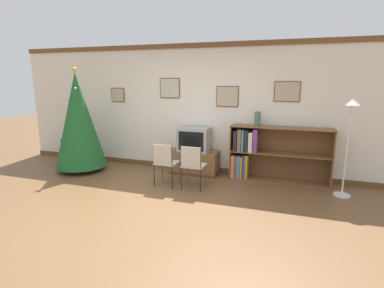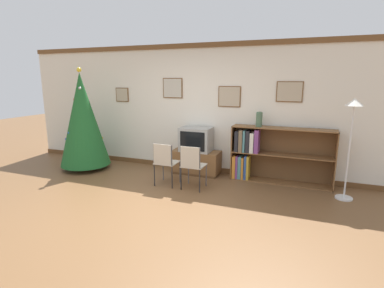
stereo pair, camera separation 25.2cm
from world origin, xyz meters
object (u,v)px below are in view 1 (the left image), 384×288
object	(u,v)px
tv_console	(194,162)
folding_chair_left	(165,162)
bookshelf	(260,153)
vase	(258,119)
folding_chair_right	(193,164)
television	(194,139)
christmas_tree	(79,121)
standing_lamp	(350,122)

from	to	relation	value
tv_console	folding_chair_left	xyz separation A→B (m)	(-0.27, -0.92, 0.22)
tv_console	folding_chair_left	distance (m)	0.98
bookshelf	vase	distance (m)	0.68
folding_chair_right	vase	bearing A→B (deg)	43.85
television	folding_chair_left	world-z (taller)	television
tv_console	bookshelf	xyz separation A→B (m)	(1.36, 0.07, 0.30)
christmas_tree	tv_console	size ratio (longest dim) A/B	2.19
folding_chair_left	bookshelf	xyz separation A→B (m)	(1.64, 0.98, 0.07)
bookshelf	vase	world-z (taller)	vase
tv_console	television	bearing A→B (deg)	-90.00
television	bookshelf	xyz separation A→B (m)	(1.36, 0.07, -0.20)
folding_chair_left	standing_lamp	distance (m)	3.24
tv_console	vase	size ratio (longest dim) A/B	3.56
television	standing_lamp	size ratio (longest dim) A/B	0.38
vase	standing_lamp	world-z (taller)	standing_lamp
christmas_tree	folding_chair_left	world-z (taller)	christmas_tree
bookshelf	standing_lamp	size ratio (longest dim) A/B	1.13
television	folding_chair_left	bearing A→B (deg)	-106.56
folding_chair_right	bookshelf	size ratio (longest dim) A/B	0.43
tv_console	bookshelf	distance (m)	1.40
christmas_tree	tv_console	bearing A→B (deg)	13.11
christmas_tree	bookshelf	size ratio (longest dim) A/B	1.16
bookshelf	standing_lamp	bearing A→B (deg)	-16.96
tv_console	standing_lamp	world-z (taller)	standing_lamp
folding_chair_right	bookshelf	world-z (taller)	bookshelf
folding_chair_right	vase	xyz separation A→B (m)	(1.00, 0.97, 0.75)
tv_console	folding_chair_right	distance (m)	0.98
folding_chair_left	folding_chair_right	xyz separation A→B (m)	(0.54, 0.00, 0.00)
folding_chair_right	bookshelf	bearing A→B (deg)	41.99
standing_lamp	vase	bearing A→B (deg)	164.51
tv_console	folding_chair_right	bearing A→B (deg)	-73.49
tv_console	folding_chair_left	world-z (taller)	folding_chair_left
tv_console	folding_chair_right	size ratio (longest dim) A/B	1.23
folding_chair_right	folding_chair_left	bearing A→B (deg)	180.00
television	bookshelf	size ratio (longest dim) A/B	0.34
christmas_tree	standing_lamp	distance (m)	5.26
television	standing_lamp	xyz separation A→B (m)	(2.82, -0.38, 0.55)
television	standing_lamp	world-z (taller)	standing_lamp
folding_chair_left	folding_chair_right	world-z (taller)	same
christmas_tree	folding_chair_left	distance (m)	2.28
television	tv_console	bearing A→B (deg)	90.00
television	folding_chair_right	distance (m)	0.99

